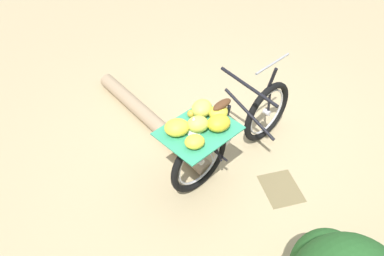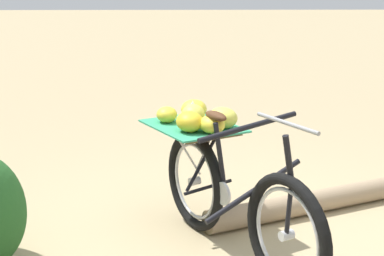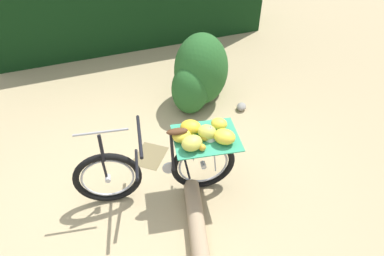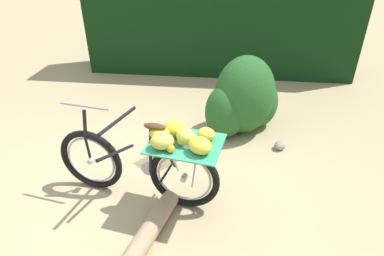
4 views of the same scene
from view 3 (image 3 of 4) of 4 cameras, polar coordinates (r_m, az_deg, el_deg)
ground_plane at (r=4.07m, az=-7.00°, el=-9.14°), size 60.00×60.00×0.00m
bicycle at (r=3.56m, az=-3.66°, el=-5.45°), size 1.12×1.70×1.03m
shrub_cluster at (r=5.01m, az=1.50°, el=9.28°), size 1.16×0.80×1.11m
path_stone at (r=5.11m, az=8.52°, el=3.66°), size 0.17×0.14×0.11m
leaf_litter_patch at (r=4.37m, az=-7.24°, el=-4.77°), size 0.44×0.36×0.01m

